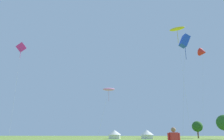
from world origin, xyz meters
TOP-DOWN VIEW (x-y plane):
  - kite_pink_parafoil at (-1.42, 40.20)m, footprint 3.33×1.58m
  - kite_red_delta at (21.18, 52.58)m, footprint 4.01×3.13m
  - kite_magenta_diamond at (-20.09, 39.59)m, footprint 2.15×1.61m
  - kite_yellow_parafoil at (14.09, 47.03)m, footprint 3.89×3.41m
  - kite_blue_box at (10.59, 26.75)m, footprint 2.79×3.10m
  - festival_tent_center at (-2.71, 68.36)m, footprint 4.10×4.10m
  - festival_tent_right at (7.07, 68.36)m, footprint 4.11×4.11m
  - tree_distant_left at (30.65, 70.13)m, footprint 4.73×4.73m
  - tree_distant_right at (25.68, 81.96)m, footprint 3.72×3.72m

SIDE VIEW (x-z plane):
  - festival_tent_center at x=-2.71m, z-range 0.14..2.81m
  - festival_tent_right at x=7.07m, z-range 0.14..2.81m
  - tree_distant_right at x=25.68m, z-range 1.06..6.95m
  - tree_distant_left at x=30.65m, z-range 1.19..8.33m
  - kite_pink_parafoil at x=-1.42m, z-range 4.70..14.99m
  - kite_blue_box at x=10.59m, z-range 6.40..21.19m
  - kite_magenta_diamond at x=-20.09m, z-range 8.73..28.94m
  - kite_red_delta at x=21.18m, z-range 10.05..32.72m
  - kite_yellow_parafoil at x=14.09m, z-range 12.40..38.50m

